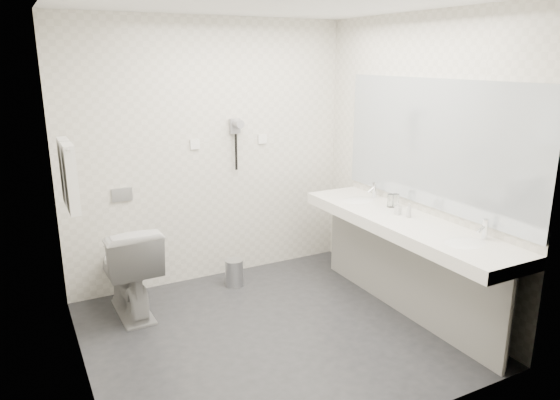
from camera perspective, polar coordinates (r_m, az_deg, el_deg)
floor at (r=4.29m, az=-0.87°, el=-14.37°), size 2.80×2.80×0.00m
ceiling at (r=3.74m, az=-1.03°, el=21.04°), size 2.80×2.80×0.00m
wall_back at (r=5.00m, az=-7.70°, el=5.11°), size 2.80×0.00×2.80m
wall_front at (r=2.77m, az=11.27°, el=-3.47°), size 2.80×0.00×2.80m
wall_left at (r=3.45m, az=-22.16°, el=-0.58°), size 0.00×2.60×2.60m
wall_right at (r=4.62m, az=14.80°, el=3.88°), size 0.00×2.60×2.60m
vanity_counter at (r=4.41m, az=13.48°, el=-2.64°), size 0.55×2.20×0.10m
vanity_panel at (r=4.57m, az=13.39°, el=-7.66°), size 0.03×2.15×0.75m
vanity_post_near at (r=3.95m, az=23.82°, el=-12.44°), size 0.06×0.06×0.75m
vanity_post_far at (r=5.35m, az=6.36°, el=-3.86°), size 0.06×0.06×0.75m
mirror at (r=4.43m, az=16.57°, el=5.91°), size 0.02×2.20×1.05m
basin_near at (r=3.96m, az=19.67°, el=-4.67°), size 0.40×0.31×0.05m
basin_far at (r=4.88m, az=8.53°, el=-0.18°), size 0.40×0.31×0.05m
faucet_near at (r=4.07m, az=21.66°, el=-2.98°), size 0.04×0.04×0.15m
faucet_far at (r=4.97m, az=10.39°, el=1.10°), size 0.04×0.04×0.15m
soap_bottle_a at (r=4.48m, az=12.86°, el=-0.94°), size 0.06×0.06×0.10m
soap_bottle_c at (r=4.43m, az=14.01°, el=-1.10°), size 0.05×0.05×0.12m
glass_left at (r=4.69m, az=12.11°, el=-0.06°), size 0.06×0.06×0.12m
glass_right at (r=4.69m, az=12.60°, el=-0.07°), size 0.08×0.08×0.12m
toilet at (r=4.61m, az=-16.34°, el=-7.27°), size 0.47×0.81×0.81m
flush_plate at (r=4.83m, az=-17.00°, el=0.56°), size 0.18×0.02×0.12m
pedal_bin at (r=5.06m, az=-5.07°, el=-8.04°), size 0.20×0.20×0.25m
bin_lid at (r=5.01m, az=-5.11°, el=-6.67°), size 0.18×0.18×0.02m
towel_rail at (r=3.93m, az=-22.75°, el=5.69°), size 0.02×0.62×0.02m
towel_near at (r=3.84m, az=-22.06°, el=2.19°), size 0.07×0.24×0.48m
towel_far at (r=4.11m, az=-22.49°, el=2.96°), size 0.07×0.24×0.48m
dryer_cradle at (r=5.02m, az=-4.99°, el=8.13°), size 0.10×0.04×0.14m
dryer_barrel at (r=4.96m, az=-4.68°, el=8.39°), size 0.08×0.14×0.08m
dryer_cord at (r=5.05m, az=-4.85°, el=5.30°), size 0.02×0.02×0.35m
switch_plate_a at (r=4.92m, az=-9.34°, el=6.07°), size 0.09×0.02×0.09m
switch_plate_b at (r=5.18m, az=-1.95°, el=6.73°), size 0.09×0.02×0.09m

